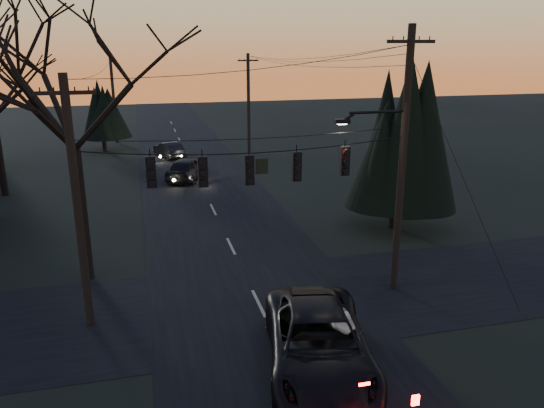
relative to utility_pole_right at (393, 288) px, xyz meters
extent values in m
cube|color=black|center=(-5.50, 10.00, 0.01)|extent=(8.00, 120.00, 0.02)
cube|color=black|center=(-5.50, 0.00, 0.01)|extent=(60.00, 7.00, 0.02)
cylinder|color=black|center=(-5.75, 0.00, 6.10)|extent=(11.50, 0.04, 0.04)
cylinder|color=black|center=(-11.83, 3.93, 2.71)|extent=(0.44, 0.44, 5.43)
cylinder|color=black|center=(3.21, 6.59, 0.80)|extent=(0.36, 0.36, 1.60)
cone|color=black|center=(3.21, 6.59, 4.44)|extent=(4.27, 4.27, 6.47)
cylinder|color=black|center=(-17.98, 18.34, 2.49)|extent=(0.44, 0.44, 4.98)
cylinder|color=black|center=(-12.48, 31.90, 0.80)|extent=(0.36, 0.36, 1.60)
cone|color=black|center=(-12.48, 31.90, 3.38)|extent=(3.81, 3.81, 4.36)
imported|color=black|center=(-4.70, -4.48, 0.89)|extent=(4.16, 6.85, 1.78)
imported|color=black|center=(-6.30, 19.52, 0.80)|extent=(3.62, 5.07, 1.60)
imported|color=black|center=(-7.01, 27.63, 0.65)|extent=(2.66, 4.19, 1.30)
camera|label=1|loc=(-9.40, -17.45, 9.37)|focal=35.00mm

